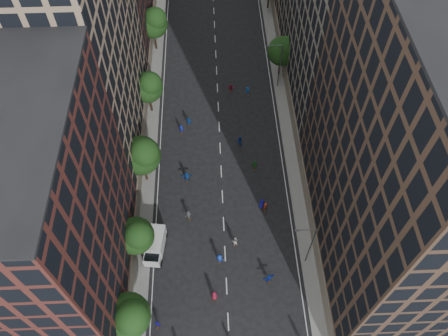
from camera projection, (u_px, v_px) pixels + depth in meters
name	position (u px, v px, depth m)	size (l,w,h in m)	color
ground	(218.00, 109.00, 73.95)	(240.00, 240.00, 0.00)	black
sidewalk_left	(150.00, 80.00, 77.95)	(4.00, 105.00, 0.15)	slate
sidewalk_right	(283.00, 76.00, 78.53)	(4.00, 105.00, 0.15)	slate
bldg_left_a	(40.00, 222.00, 44.46)	(14.00, 22.00, 30.00)	#50231E
bldg_left_b	(73.00, 51.00, 56.75)	(14.00, 26.00, 34.00)	#997E64
bldg_right_a	(407.00, 160.00, 45.26)	(14.00, 30.00, 36.00)	#4A3427
bldg_right_b	(347.00, 6.00, 63.29)	(14.00, 28.00, 33.00)	#6D655A
tree_left_0	(129.00, 316.00, 47.87)	(5.20, 5.20, 8.83)	black
tree_left_1	(136.00, 235.00, 54.01)	(4.80, 4.80, 8.21)	black
tree_left_2	(142.00, 155.00, 60.30)	(5.60, 5.60, 9.45)	black
tree_left_3	(148.00, 86.00, 68.87)	(5.00, 5.00, 8.58)	black
tree_left_4	(154.00, 22.00, 77.91)	(5.40, 5.40, 9.08)	black
tree_right_a	(283.00, 50.00, 74.20)	(5.00, 5.00, 8.39)	black
streetlamp_near	(310.00, 244.00, 53.76)	(2.64, 0.22, 9.06)	#595B60
streetlamp_far	(279.00, 64.00, 72.89)	(2.64, 0.22, 9.06)	#595B60
cargo_van	(155.00, 245.00, 57.75)	(3.05, 5.39, 2.73)	white
skater_3	(220.00, 259.00, 57.17)	(1.18, 0.68, 1.82)	#1538AD
skater_4	(158.00, 324.00, 52.44)	(0.92, 0.38, 1.57)	#1D15B1
skater_5	(269.00, 278.00, 55.69)	(1.59, 0.51, 1.71)	#132EA0
skater_6	(214.00, 296.00, 54.34)	(0.87, 0.57, 1.79)	maroon
skater_7	(265.00, 206.00, 61.96)	(0.57, 0.37, 1.56)	#AB391C
skater_8	(235.00, 241.00, 58.63)	(0.89, 0.69, 1.84)	#BCBBB7
skater_9	(189.00, 215.00, 61.01)	(1.12, 0.64, 1.73)	#36373A
skater_10	(255.00, 165.00, 66.00)	(1.06, 0.44, 1.81)	#1F6A21
skater_11	(187.00, 177.00, 64.71)	(1.72, 0.55, 1.86)	#123E96
skater_12	(262.00, 204.00, 62.01)	(0.91, 0.59, 1.86)	#16139D
skater_13	(181.00, 129.00, 70.17)	(0.65, 0.43, 1.78)	#1420A8
skater_14	(240.00, 141.00, 68.63)	(0.93, 0.73, 1.92)	navy
skater_15	(247.00, 91.00, 75.27)	(1.04, 0.60, 1.61)	#13499B
skater_16	(189.00, 122.00, 70.99)	(1.11, 0.46, 1.90)	#154BAB
skater_17	(231.00, 88.00, 75.72)	(1.44, 0.46, 1.56)	maroon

